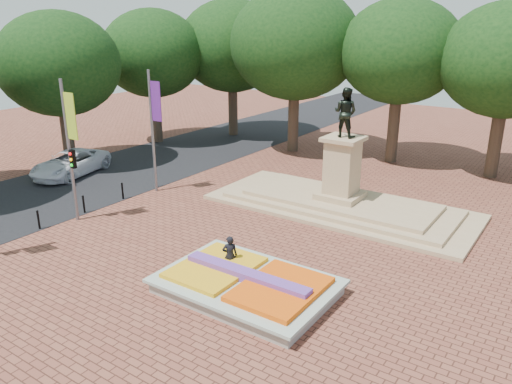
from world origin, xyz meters
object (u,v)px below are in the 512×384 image
(flower_bed, at_px, (247,284))
(van, at_px, (70,163))
(pedestrian, at_px, (230,255))
(monument, at_px, (341,193))

(flower_bed, bearing_deg, van, 162.60)
(pedestrian, bearing_deg, monument, -133.43)
(van, bearing_deg, flower_bed, -31.30)
(monument, xyz_separation_m, van, (-17.07, -4.33, -0.10))
(van, height_order, pedestrian, pedestrian)
(flower_bed, xyz_separation_m, monument, (-1.03, 10.00, 0.50))
(pedestrian, bearing_deg, flower_bed, 108.86)
(monument, bearing_deg, van, -165.77)
(flower_bed, xyz_separation_m, pedestrian, (-1.40, 0.81, 0.45))
(van, bearing_deg, monument, 0.33)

